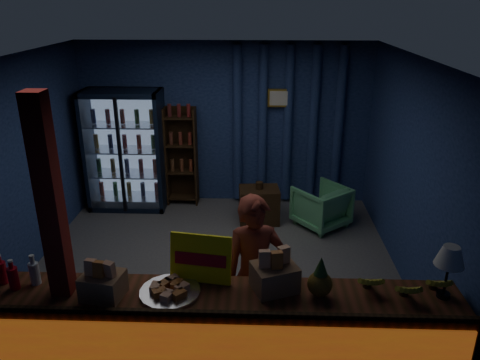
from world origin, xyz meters
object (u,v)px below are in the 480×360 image
object	(u,v)px
green_chair	(321,206)
table_lamp	(450,258)
shopkeeper	(255,275)
pastry_tray	(170,290)

from	to	relation	value
green_chair	table_lamp	xyz separation A→B (m)	(0.55, -3.12, 1.00)
shopkeeper	green_chair	world-z (taller)	shopkeeper
shopkeeper	table_lamp	world-z (taller)	shopkeeper
shopkeeper	pastry_tray	distance (m)	0.90
pastry_tray	table_lamp	size ratio (longest dim) A/B	1.09
green_chair	shopkeeper	bearing A→B (deg)	30.95
shopkeeper	pastry_tray	xyz separation A→B (m)	(-0.69, -0.54, 0.19)
pastry_tray	shopkeeper	bearing A→B (deg)	38.32
green_chair	table_lamp	world-z (taller)	table_lamp
shopkeeper	table_lamp	xyz separation A→B (m)	(1.52, -0.51, 0.52)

